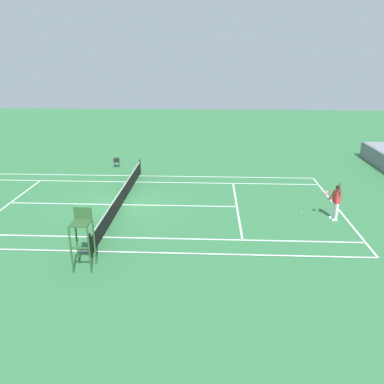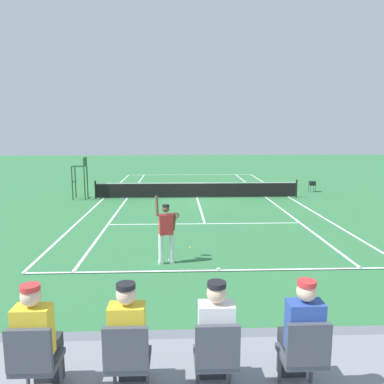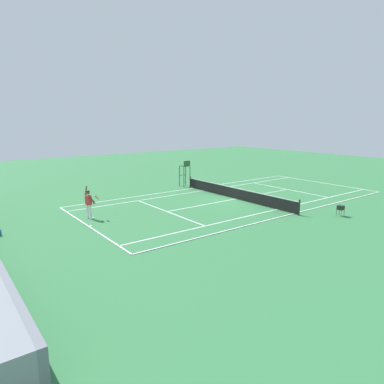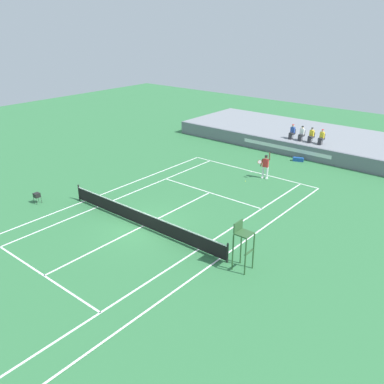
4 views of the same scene
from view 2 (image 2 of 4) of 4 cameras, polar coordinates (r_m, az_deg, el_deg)
ground_plane at (r=22.55m, az=0.75°, el=-0.91°), size 80.00×80.00×0.00m
court at (r=22.55m, az=0.75°, el=-0.89°), size 11.08×23.88×0.03m
net at (r=22.47m, az=0.76°, el=0.40°), size 11.98×0.10×1.07m
barrier_wall at (r=5.98m, az=10.48°, el=-24.98°), size 23.83×0.25×1.21m
spectator_seated_0 at (r=4.40m, az=16.01°, el=-20.13°), size 0.44×0.60×1.27m
spectator_seated_1 at (r=4.23m, az=3.50°, el=-21.08°), size 0.44×0.60×1.27m
spectator_seated_2 at (r=4.24m, az=-9.47°, el=-21.09°), size 0.44×0.60×1.27m
spectator_seated_3 at (r=4.44m, az=-22.12°, el=-20.15°), size 0.44×0.60×1.27m
tennis_player at (r=11.34m, az=-3.87°, el=-5.93°), size 0.74×0.74×2.08m
tennis_ball at (r=13.02m, az=-0.25°, el=-8.32°), size 0.07×0.07×0.07m
umpire_chair at (r=22.99m, az=-16.32°, el=2.83°), size 0.77×0.77×2.44m
equipment_bag at (r=6.81m, az=-6.37°, el=-24.65°), size 0.96×0.61×0.32m
ball_hopper at (r=26.00m, az=17.54°, el=1.28°), size 0.36×0.36×0.70m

